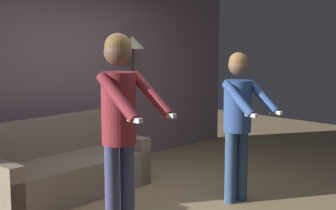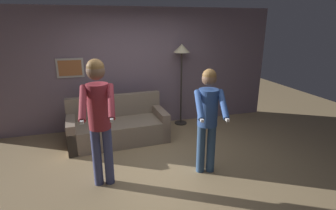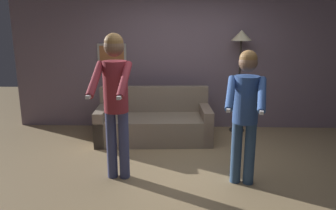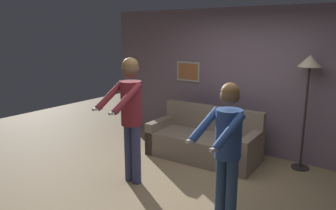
{
  "view_description": "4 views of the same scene",
  "coord_description": "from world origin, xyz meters",
  "px_view_note": "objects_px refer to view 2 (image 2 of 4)",
  "views": [
    {
      "loc": [
        -3.39,
        -3.29,
        1.77
      ],
      "look_at": [
        -0.3,
        -0.19,
        1.17
      ],
      "focal_mm": 50.0,
      "sensor_mm": 36.0,
      "label": 1
    },
    {
      "loc": [
        -0.91,
        -3.66,
        2.27
      ],
      "look_at": [
        0.1,
        -0.15,
        1.12
      ],
      "focal_mm": 28.0,
      "sensor_mm": 36.0,
      "label": 2
    },
    {
      "loc": [
        -0.12,
        -4.07,
        1.93
      ],
      "look_at": [
        -0.24,
        -0.36,
        1.02
      ],
      "focal_mm": 35.0,
      "sensor_mm": 36.0,
      "label": 3
    },
    {
      "loc": [
        2.23,
        -3.48,
        2.2
      ],
      "look_at": [
        -0.3,
        -0.09,
        1.23
      ],
      "focal_mm": 35.0,
      "sensor_mm": 36.0,
      "label": 4
    }
  ],
  "objects_px": {
    "couch": "(118,127)",
    "torchiere_lamp": "(182,57)",
    "person_standing_left": "(99,111)",
    "person_standing_right": "(208,113)"
  },
  "relations": [
    {
      "from": "person_standing_left",
      "to": "person_standing_right",
      "type": "height_order",
      "value": "person_standing_left"
    },
    {
      "from": "couch",
      "to": "person_standing_right",
      "type": "distance_m",
      "value": 2.1
    },
    {
      "from": "torchiere_lamp",
      "to": "person_standing_left",
      "type": "height_order",
      "value": "torchiere_lamp"
    },
    {
      "from": "torchiere_lamp",
      "to": "couch",
      "type": "bearing_deg",
      "value": -160.64
    },
    {
      "from": "couch",
      "to": "person_standing_left",
      "type": "bearing_deg",
      "value": -103.66
    },
    {
      "from": "person_standing_left",
      "to": "torchiere_lamp",
      "type": "bearing_deg",
      "value": 47.01
    },
    {
      "from": "couch",
      "to": "torchiere_lamp",
      "type": "distance_m",
      "value": 2.04
    },
    {
      "from": "person_standing_left",
      "to": "person_standing_right",
      "type": "xyz_separation_m",
      "value": [
        1.56,
        -0.1,
        -0.14
      ]
    },
    {
      "from": "person_standing_left",
      "to": "person_standing_right",
      "type": "distance_m",
      "value": 1.57
    },
    {
      "from": "couch",
      "to": "torchiere_lamp",
      "type": "relative_size",
      "value": 1.06
    }
  ]
}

